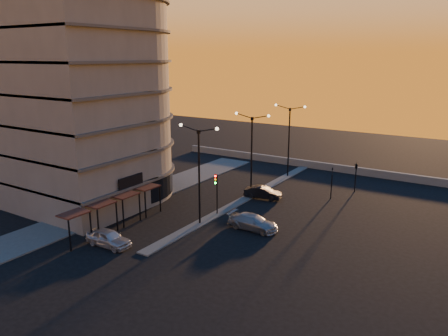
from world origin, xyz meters
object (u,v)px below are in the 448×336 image
traffic_light_main (216,187)px  car_sedan (263,193)px  streetlamp_mid (252,148)px  car_hatchback (109,238)px  car_wagon (253,222)px

traffic_light_main → car_sedan: size_ratio=1.02×
streetlamp_mid → car_hatchback: streetlamp_mid is taller
car_sedan → car_wagon: car_wagon is taller
streetlamp_mid → car_hatchback: (-3.56, -18.18, -4.88)m
streetlamp_mid → traffic_light_main: 7.62m
streetlamp_mid → car_hatchback: bearing=-101.1°
car_hatchback → car_sedan: bearing=-16.8°
streetlamp_mid → car_wagon: bearing=-59.8°
traffic_light_main → car_sedan: (1.51, 7.18, -2.20)m
streetlamp_mid → traffic_light_main: (0.00, -7.13, -2.70)m
car_hatchback → car_wagon: 12.91m
streetlamp_mid → traffic_light_main: streetlamp_mid is taller
car_hatchback → car_sedan: (5.07, 18.22, -0.03)m
car_wagon → traffic_light_main: bearing=75.2°
car_sedan → traffic_light_main: bearing=158.3°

